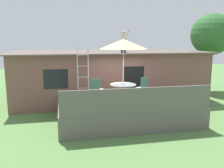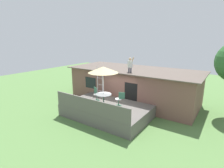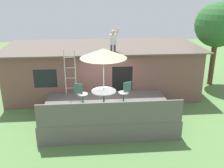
# 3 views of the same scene
# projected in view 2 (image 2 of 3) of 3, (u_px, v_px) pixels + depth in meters

# --- Properties ---
(ground_plane) EXTENTS (40.00, 40.00, 0.00)m
(ground_plane) POSITION_uv_depth(u_px,v_px,m) (108.00, 115.00, 11.91)
(ground_plane) COLOR #567F42
(house) EXTENTS (10.50, 4.50, 2.69)m
(house) POSITION_uv_depth(u_px,v_px,m) (133.00, 85.00, 14.46)
(house) COLOR brown
(house) RESTS_ON ground
(deck) EXTENTS (5.52, 3.69, 0.80)m
(deck) POSITION_uv_depth(u_px,v_px,m) (108.00, 110.00, 11.82)
(deck) COLOR #605B56
(deck) RESTS_ON ground
(deck_railing) EXTENTS (5.42, 0.08, 0.90)m
(deck_railing) POSITION_uv_depth(u_px,v_px,m) (89.00, 106.00, 10.17)
(deck_railing) COLOR #605B56
(deck_railing) RESTS_ON deck
(patio_table) EXTENTS (1.04, 1.04, 0.74)m
(patio_table) POSITION_uv_depth(u_px,v_px,m) (104.00, 96.00, 11.47)
(patio_table) COLOR #33664C
(patio_table) RESTS_ON deck
(patio_umbrella) EXTENTS (1.90, 1.90, 2.54)m
(patio_umbrella) POSITION_uv_depth(u_px,v_px,m) (103.00, 70.00, 11.04)
(patio_umbrella) COLOR silver
(patio_umbrella) RESTS_ON deck
(step_ladder) EXTENTS (0.52, 0.04, 2.20)m
(step_ladder) POSITION_uv_depth(u_px,v_px,m) (100.00, 81.00, 13.36)
(step_ladder) COLOR silver
(step_ladder) RESTS_ON deck
(person_figure) EXTENTS (0.47, 0.20, 1.11)m
(person_figure) POSITION_uv_depth(u_px,v_px,m) (130.00, 64.00, 12.57)
(person_figure) COLOR #33384C
(person_figure) RESTS_ON house
(patio_chair_left) EXTENTS (0.59, 0.44, 0.92)m
(patio_chair_left) POSITION_uv_depth(u_px,v_px,m) (96.00, 94.00, 12.38)
(patio_chair_left) COLOR #33664C
(patio_chair_left) RESTS_ON deck
(patio_chair_right) EXTENTS (0.59, 0.44, 0.92)m
(patio_chair_right) POSITION_uv_depth(u_px,v_px,m) (120.00, 99.00, 11.34)
(patio_chair_right) COLOR #33664C
(patio_chair_right) RESTS_ON deck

